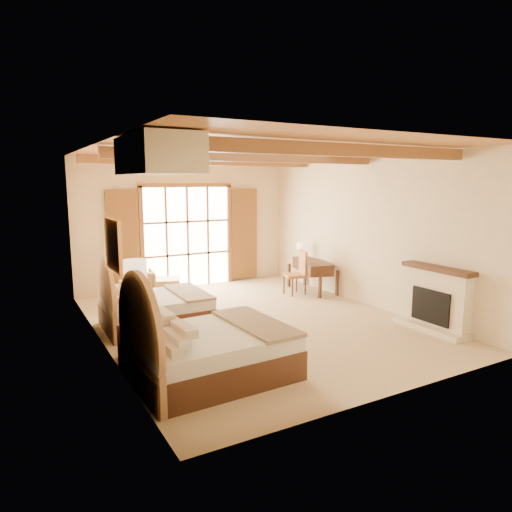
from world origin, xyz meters
TOP-DOWN VIEW (x-y plane):
  - floor at (0.00, 0.00)m, footprint 7.00×7.00m
  - wall_back at (0.00, 3.50)m, footprint 5.50×0.00m
  - wall_left at (-2.75, 0.00)m, footprint 0.00×7.00m
  - wall_right at (2.75, 0.00)m, footprint 0.00×7.00m
  - ceiling at (0.00, 0.00)m, footprint 7.00×7.00m
  - ceiling_beams at (0.00, 0.00)m, footprint 5.39×4.60m
  - french_doors at (0.00, 3.44)m, footprint 3.95×0.08m
  - fireplace at (2.60, -2.00)m, footprint 0.46×1.40m
  - painting at (-2.70, -0.75)m, footprint 0.06×0.95m
  - canopy_valance at (-2.40, -2.00)m, footprint 0.70×1.40m
  - bed_near at (-1.86, -1.87)m, footprint 2.14×1.66m
  - bed_far at (-1.83, 0.67)m, footprint 1.88×1.46m
  - nightstand at (-2.43, -0.83)m, footprint 0.67×0.67m
  - floor_lamp at (-2.50, -1.09)m, footprint 0.33×0.33m
  - armchair at (-1.50, 2.72)m, footprint 0.82×0.84m
  - ottoman at (-0.85, 2.63)m, footprint 0.78×0.78m
  - desk at (2.43, 1.46)m, footprint 0.96×1.50m
  - desk_chair at (1.90, 1.41)m, footprint 0.57×0.56m
  - desk_lamp at (2.44, 1.99)m, footprint 0.19×0.19m

SIDE VIEW (x-z plane):
  - floor at x=0.00m, z-range 0.00..0.00m
  - ottoman at x=-0.85m, z-range 0.00..0.44m
  - nightstand at x=-2.43m, z-range 0.00..0.64m
  - desk_chair at x=1.90m, z-range -0.20..0.84m
  - armchair at x=-1.50m, z-range 0.00..0.68m
  - bed_far at x=-1.83m, z-range -0.24..0.98m
  - desk at x=2.43m, z-range 0.03..0.77m
  - bed_near at x=-1.86m, z-range -0.27..1.10m
  - fireplace at x=2.60m, z-range -0.07..1.09m
  - desk_lamp at x=2.44m, z-range 0.85..1.22m
  - french_doors at x=0.00m, z-range -0.05..2.55m
  - floor_lamp at x=-2.50m, z-range 0.55..2.12m
  - wall_back at x=0.00m, z-range -1.15..4.35m
  - wall_left at x=-2.75m, z-range -1.90..5.10m
  - wall_right at x=2.75m, z-range -1.90..5.10m
  - painting at x=-2.70m, z-range 1.38..2.12m
  - canopy_valance at x=-2.40m, z-range 2.73..3.18m
  - ceiling_beams at x=0.00m, z-range 2.99..3.17m
  - ceiling at x=0.00m, z-range 3.20..3.20m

